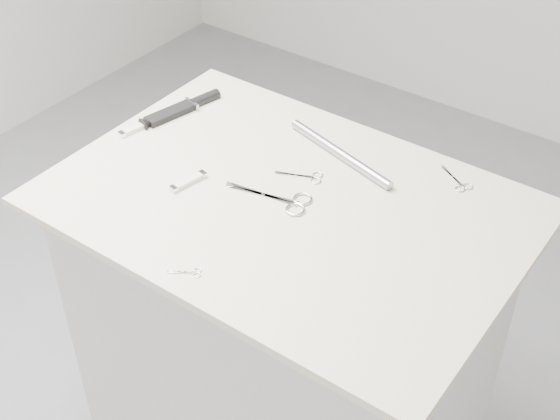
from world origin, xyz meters
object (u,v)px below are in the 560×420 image
Objects in this scene: embroidery_scissors_a at (307,177)px; embroidery_scissors_b at (458,183)px; pocket_knife_b at (188,181)px; large_shears at (286,201)px; plinth at (286,348)px; pocket_knife_a at (138,127)px; metal_rail at (340,153)px; tiny_scissors at (190,273)px; sheathed_knife at (186,107)px.

embroidery_scissors_b is at bearing 9.02° from embroidery_scissors_a.
pocket_knife_b is at bearing -162.29° from embroidery_scissors_a.
plinth is at bearing 98.69° from large_shears.
plinth is 0.66m from pocket_knife_a.
metal_rail reaches higher than pocket_knife_a.
pocket_knife_a is 0.49m from metal_rail.
large_shears is 0.22m from pocket_knife_b.
metal_rail is at bearing -55.34° from pocket_knife_a.
embroidery_scissors_b is at bearing 28.45° from tiny_scissors.
sheathed_knife is at bearing 159.86° from plinth.
large_shears reaches higher than tiny_scissors.
pocket_knife_a reaches higher than tiny_scissors.
large_shears is at bearing -59.48° from pocket_knife_b.
metal_rail reaches higher than pocket_knife_b.
sheathed_knife reaches higher than plinth.
pocket_knife_a is (-0.45, 0.02, 0.48)m from plinth.
embroidery_scissors_b is 0.90× the size of pocket_knife_a.
large_shears is 2.05× the size of pocket_knife_b.
sheathed_knife is 2.01× the size of pocket_knife_a.
embroidery_scissors_a is 1.12× the size of pocket_knife_b.
plinth is 0.55m from tiny_scissors.
pocket_knife_b is at bearing -98.66° from pocket_knife_a.
pocket_knife_b reaches higher than embroidery_scissors_b.
pocket_knife_b is at bearing -172.33° from large_shears.
pocket_knife_a is 0.33× the size of metal_rail.
tiny_scissors is at bearing -114.47° from embroidery_scissors_a.
embroidery_scissors_a is (-0.01, 0.09, 0.47)m from plinth.
large_shears is 0.90× the size of sheathed_knife.
tiny_scissors is at bearing -105.80° from large_shears.
large_shears reaches higher than plinth.
large_shears is at bearing -80.10° from pocket_knife_a.
tiny_scissors is 0.19× the size of metal_rail.
pocket_knife_b reaches higher than plinth.
sheathed_knife is at bearing 97.59° from tiny_scissors.
metal_rail is (0.42, 0.05, 0.00)m from sheathed_knife.
plinth is at bearing -105.96° from embroidery_scissors_a.
embroidery_scissors_b is 0.76m from pocket_knife_a.
pocket_knife_b is (-0.21, -0.08, 0.48)m from plinth.
sheathed_knife reaches higher than large_shears.
sheathed_knife is (-0.40, 0.44, 0.01)m from tiny_scissors.
metal_rail is (0.02, 0.11, 0.01)m from embroidery_scissors_a.
metal_rail reaches higher than embroidery_scissors_b.
embroidery_scissors_b is 1.02× the size of pocket_knife_b.
pocket_knife_b is (-0.19, 0.21, 0.00)m from tiny_scissors.
sheathed_knife is at bearing -139.90° from embroidery_scissors_b.
pocket_knife_b is 0.35m from metal_rail.
sheathed_knife reaches higher than pocket_knife_a.
embroidery_scissors_b is 0.70m from sheathed_knife.
tiny_scissors is at bearing -127.13° from pocket_knife_b.
sheathed_knife is at bearing -1.59° from pocket_knife_a.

